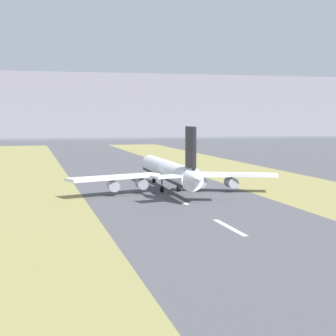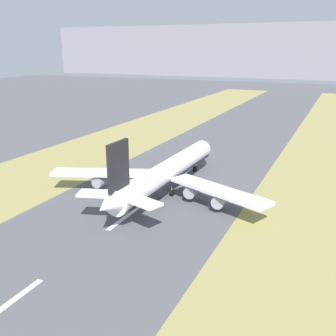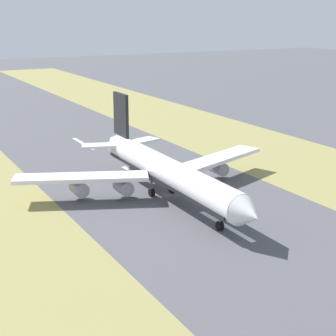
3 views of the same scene
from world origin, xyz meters
name	(u,v)px [view 1 (image 1 of 3)]	position (x,y,z in m)	size (l,w,h in m)	color
ground_plane	(164,192)	(0.00, 0.00, 0.00)	(800.00, 800.00, 0.00)	#4C4C51
grass_median_west	(11,197)	(-45.00, 0.00, 0.00)	(40.00, 600.00, 0.01)	olive
grass_median_east	(298,187)	(45.00, 0.00, 0.00)	(40.00, 600.00, 0.01)	olive
centreline_dash_near	(229,227)	(0.00, -57.61, 0.01)	(1.20, 18.00, 0.01)	silver
centreline_dash_mid	(179,200)	(0.00, -17.61, 0.01)	(1.20, 18.00, 0.01)	silver
centreline_dash_far	(148,183)	(0.00, 22.39, 0.01)	(1.20, 18.00, 0.01)	silver
airplane_main_jet	(169,172)	(1.95, 0.49, 6.02)	(64.13, 67.07, 20.20)	white
mountain_ridge	(61,106)	(0.00, 520.00, 36.22)	(800.00, 120.00, 72.43)	gray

